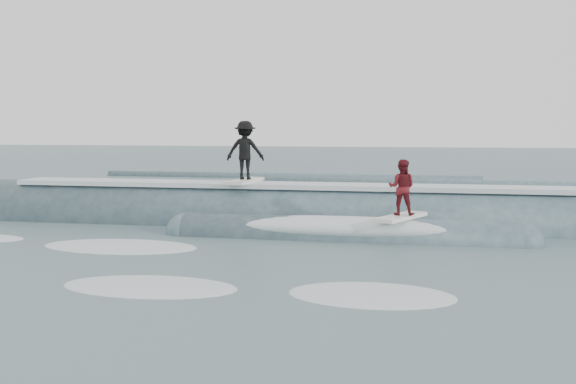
# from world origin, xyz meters

# --- Properties ---
(ground) EXTENTS (160.00, 160.00, 0.00)m
(ground) POSITION_xyz_m (0.00, 0.00, 0.00)
(ground) COLOR #415A5F
(ground) RESTS_ON ground
(breaking_wave) EXTENTS (22.17, 3.98, 2.39)m
(breaking_wave) POSITION_xyz_m (0.26, 4.56, 0.04)
(breaking_wave) COLOR #334C55
(breaking_wave) RESTS_ON ground
(surfer_black) EXTENTS (1.21, 2.05, 1.90)m
(surfer_black) POSITION_xyz_m (-1.55, 4.87, 2.20)
(surfer_black) COLOR silver
(surfer_black) RESTS_ON ground
(surfer_red) EXTENTS (1.39, 2.03, 1.57)m
(surfer_red) POSITION_xyz_m (3.28, 2.67, 1.29)
(surfer_red) COLOR white
(surfer_red) RESTS_ON ground
(whitewater) EXTENTS (13.43, 5.81, 0.10)m
(whitewater) POSITION_xyz_m (-2.62, -1.00, 0.00)
(whitewater) COLOR silver
(whitewater) RESTS_ON ground
(far_swells) EXTENTS (35.69, 8.65, 0.80)m
(far_swells) POSITION_xyz_m (-1.06, 17.65, 0.00)
(far_swells) COLOR #334C55
(far_swells) RESTS_ON ground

